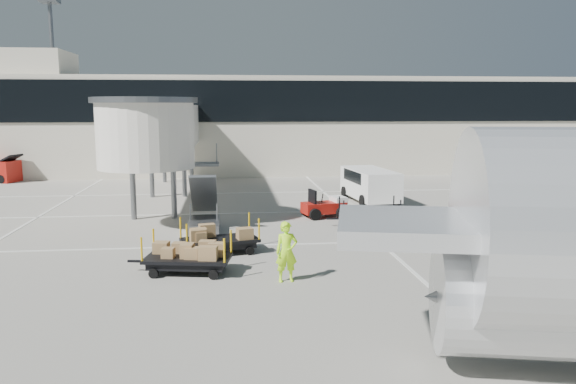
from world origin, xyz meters
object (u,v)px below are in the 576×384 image
box_cart_far (191,257)px  minivan (369,182)px  baggage_tug (325,207)px  suitcase_cart (369,216)px  box_cart_near (222,240)px  ground_worker (287,252)px

box_cart_far → minivan: minivan is taller
minivan → baggage_tug: bearing=-133.7°
suitcase_cart → minivan: minivan is taller
box_cart_near → box_cart_far: box_cart_near is taller
suitcase_cart → minivan: (1.66, 6.69, 0.70)m
box_cart_near → ground_worker: bearing=-75.6°
box_cart_near → minivan: (8.58, 10.98, 0.63)m
box_cart_far → ground_worker: (3.12, -1.27, 0.44)m
ground_worker → minivan: size_ratio=0.37×
box_cart_far → ground_worker: size_ratio=1.82×
suitcase_cart → ground_worker: 9.42m
baggage_tug → box_cart_far: (-6.19, -9.14, 0.02)m
baggage_tug → box_cart_near: baggage_tug is taller
suitcase_cart → box_cart_near: (-6.92, -4.29, 0.07)m
baggage_tug → minivan: minivan is taller
box_cart_near → baggage_tug: bearing=37.2°
baggage_tug → ground_worker: ground_worker is taller
ground_worker → suitcase_cart: bearing=53.5°
suitcase_cart → minivan: 6.93m
suitcase_cart → baggage_tug: bearing=129.0°
baggage_tug → minivan: 5.57m
box_cart_near → box_cart_far: (-1.00, -2.53, 0.02)m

